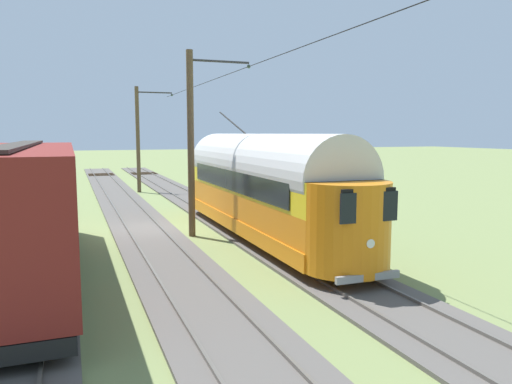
{
  "coord_description": "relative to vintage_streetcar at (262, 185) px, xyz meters",
  "views": [
    {
      "loc": [
        2.95,
        21.91,
        4.32
      ],
      "look_at": [
        -4.45,
        2.39,
        1.82
      ],
      "focal_mm": 34.49,
      "sensor_mm": 36.0,
      "label": 1
    }
  ],
  "objects": [
    {
      "name": "track_third_siding",
      "position": [
        8.63,
        -3.73,
        -2.2
      ],
      "size": [
        2.8,
        80.0,
        0.18
      ],
      "color": "#56514C",
      "rests_on": "ground"
    },
    {
      "name": "catenary_pole_mid_near",
      "position": [
        2.49,
        -1.54,
        1.75
      ],
      "size": [
        2.78,
        0.28,
        7.69
      ],
      "color": "brown",
      "rests_on": "ground"
    },
    {
      "name": "track_adjacent_siding",
      "position": [
        4.31,
        -3.73,
        -2.2
      ],
      "size": [
        2.8,
        80.0,
        0.18
      ],
      "color": "#56514C",
      "rests_on": "ground"
    },
    {
      "name": "coach_adjacent",
      "position": [
        8.62,
        2.6,
        -0.09
      ],
      "size": [
        2.96,
        13.8,
        3.85
      ],
      "color": "maroon",
      "rests_on": "ground"
    },
    {
      "name": "catenary_pole_foreground",
      "position": [
        2.49,
        -18.25,
        1.75
      ],
      "size": [
        2.78,
        0.28,
        7.69
      ],
      "color": "brown",
      "rests_on": "ground"
    },
    {
      "name": "track_streetcar_siding",
      "position": [
        -0.0,
        -3.73,
        -2.2
      ],
      "size": [
        2.8,
        80.0,
        0.18
      ],
      "color": "#56514C",
      "rests_on": "ground"
    },
    {
      "name": "ground_plane",
      "position": [
        4.31,
        -3.42,
        -2.25
      ],
      "size": [
        220.0,
        220.0,
        0.0
      ],
      "primitive_type": "plane",
      "color": "olive"
    },
    {
      "name": "switch_stand",
      "position": [
        -1.53,
        -16.65,
        -1.55
      ],
      "size": [
        0.5,
        0.3,
        1.24
      ],
      "color": "black",
      "rests_on": "ground"
    },
    {
      "name": "track_end_bumper",
      "position": [
        8.63,
        -14.94,
        -1.85
      ],
      "size": [
        1.8,
        0.6,
        0.8
      ],
      "primitive_type": "cube",
      "color": "#B2A519",
      "rests_on": "ground"
    },
    {
      "name": "vintage_streetcar",
      "position": [
        0.0,
        0.0,
        0.0
      ],
      "size": [
        2.65,
        15.61,
        5.24
      ],
      "color": "orange",
      "rests_on": "ground"
    },
    {
      "name": "overhead_wire_run",
      "position": [
        0.05,
        -2.24,
        4.89
      ],
      "size": [
        2.57,
        37.41,
        0.18
      ],
      "color": "black",
      "rests_on": "ground"
    }
  ]
}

